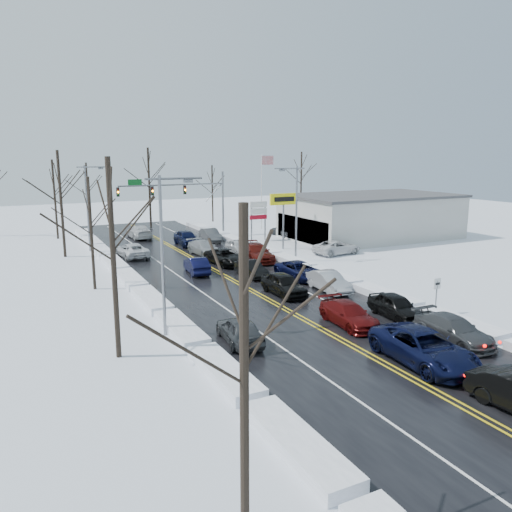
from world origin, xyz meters
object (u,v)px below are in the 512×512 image
traffic_signal_mast (184,193)px  oncoming_car_0 (197,273)px  flagpole (263,186)px  dealership_building (371,216)px  tires_plus_sign (284,203)px

traffic_signal_mast → oncoming_car_0: 20.05m
flagpole → dealership_building: 15.24m
dealership_building → oncoming_car_0: size_ratio=4.72×
tires_plus_sign → dealership_building: size_ratio=0.29×
traffic_signal_mast → oncoming_car_0: (-5.23, -18.57, -5.48)m
traffic_signal_mast → dealership_building: size_ratio=0.65×
traffic_signal_mast → flagpole: size_ratio=1.33×
traffic_signal_mast → tires_plus_sign: traffic_signal_mast is taller
oncoming_car_0 → tires_plus_sign: bearing=-145.4°
tires_plus_sign → dealership_building: bearing=8.5°
tires_plus_sign → dealership_building: 13.82m
dealership_building → oncoming_car_0: bearing=-161.6°
dealership_building → tires_plus_sign: bearing=-171.5°
traffic_signal_mast → flagpole: (11.72, 2.01, 0.45)m
oncoming_car_0 → dealership_building: bearing=-155.2°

